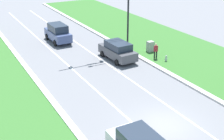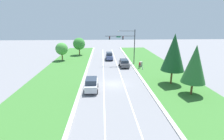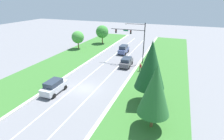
% 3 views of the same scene
% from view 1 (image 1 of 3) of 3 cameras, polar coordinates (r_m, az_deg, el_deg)
% --- Properties ---
extents(ground_plane, '(160.00, 160.00, 0.00)m').
position_cam_1_polar(ground_plane, '(21.78, 9.58, -9.77)').
color(ground_plane, slate).
extents(curb_strip_right, '(0.50, 90.00, 0.15)m').
position_cam_1_polar(curb_strip_right, '(25.27, 19.81, -5.83)').
color(curb_strip_right, beige).
rests_on(curb_strip_right, ground_plane).
extents(lane_stripe_inner_left, '(0.14, 81.00, 0.01)m').
position_cam_1_polar(lane_stripe_inner_left, '(20.86, 5.59, -11.15)').
color(lane_stripe_inner_left, white).
rests_on(lane_stripe_inner_left, ground_plane).
extents(lane_stripe_inner_right, '(0.14, 81.00, 0.01)m').
position_cam_1_polar(lane_stripe_inner_right, '(22.81, 13.19, -8.46)').
color(lane_stripe_inner_right, white).
rests_on(lane_stripe_inner_right, ground_plane).
extents(graphite_suv, '(2.31, 4.81, 1.89)m').
position_cam_1_polar(graphite_suv, '(32.26, 1.04, 3.60)').
color(graphite_suv, '#4C4C51').
rests_on(graphite_suv, ground_plane).
extents(slate_blue_suv, '(2.12, 4.73, 2.20)m').
position_cam_1_polar(slate_blue_suv, '(38.45, -9.86, 6.70)').
color(slate_blue_suv, '#475684').
rests_on(slate_blue_suv, ground_plane).
extents(utility_cabinet, '(0.70, 0.60, 1.24)m').
position_cam_1_polar(utility_cabinet, '(34.71, 7.01, 4.23)').
color(utility_cabinet, '#9E9E99').
rests_on(utility_cabinet, ground_plane).
extents(pedestrian, '(0.40, 0.23, 1.69)m').
position_cam_1_polar(pedestrian, '(32.65, 8.00, 3.55)').
color(pedestrian, black).
rests_on(pedestrian, ground_plane).
extents(fire_hydrant, '(0.34, 0.20, 0.70)m').
position_cam_1_polar(fire_hydrant, '(32.26, 9.85, 2.07)').
color(fire_hydrant, '#B7B7BC').
rests_on(fire_hydrant, ground_plane).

